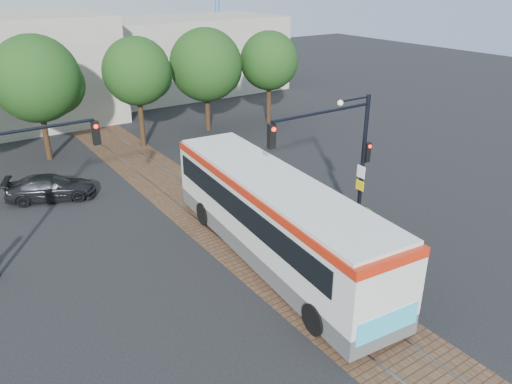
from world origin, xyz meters
TOP-DOWN VIEW (x-y plane):
  - ground at (0.00, 0.00)m, footprint 120.00×120.00m
  - trackbed at (0.00, 4.00)m, footprint 3.60×40.00m
  - tree_row at (1.21, 16.42)m, footprint 26.40×5.60m
  - warehouses at (-0.53, 28.75)m, footprint 40.00×13.00m
  - city_bus at (0.26, -0.81)m, footprint 3.90×13.37m
  - traffic_island at (4.82, -0.90)m, footprint 2.20×5.20m
  - signal_pole_main at (3.86, -0.81)m, footprint 5.49×0.46m
  - signal_pole_left at (-8.37, 4.00)m, footprint 4.99×0.34m
  - parked_car at (-5.89, 10.40)m, footprint 4.79×3.24m

SIDE VIEW (x-z plane):
  - ground at x=0.00m, z-range 0.00..0.00m
  - trackbed at x=0.00m, z-range 0.00..0.02m
  - traffic_island at x=4.82m, z-range -0.24..0.89m
  - parked_car at x=-5.89m, z-range 0.00..1.29m
  - city_bus at x=0.26m, z-range 0.20..3.73m
  - warehouses at x=-0.53m, z-range -0.19..7.81m
  - signal_pole_left at x=-8.37m, z-range 0.86..6.86m
  - signal_pole_main at x=3.86m, z-range 1.16..7.16m
  - tree_row at x=1.21m, z-range 1.01..8.69m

